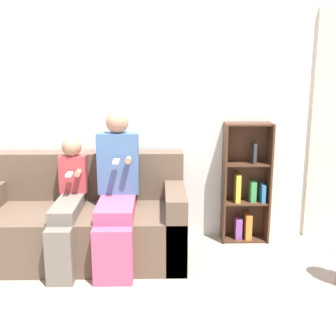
% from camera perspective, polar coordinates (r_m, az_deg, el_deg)
% --- Properties ---
extents(ground_plane, '(14.00, 14.00, 0.00)m').
position_cam_1_polar(ground_plane, '(3.54, -10.17, -15.11)').
color(ground_plane, '#9E9384').
extents(back_wall, '(10.00, 0.06, 2.55)m').
position_cam_1_polar(back_wall, '(4.15, -8.75, 7.61)').
color(back_wall, silver).
rests_on(back_wall, ground_plane).
extents(couch, '(1.83, 0.88, 0.90)m').
position_cam_1_polar(couch, '(3.92, -11.37, -7.27)').
color(couch, brown).
rests_on(couch, ground_plane).
extents(adult_seated, '(0.37, 0.80, 1.32)m').
position_cam_1_polar(adult_seated, '(3.66, -7.00, -2.66)').
color(adult_seated, '#DB4C75').
rests_on(adult_seated, ground_plane).
extents(child_seated, '(0.24, 0.82, 1.08)m').
position_cam_1_polar(child_seated, '(3.70, -13.50, -4.66)').
color(child_seated, '#70665B').
rests_on(child_seated, ground_plane).
extents(bookshelf, '(0.45, 0.23, 1.18)m').
position_cam_1_polar(bookshelf, '(4.21, 10.47, -2.62)').
color(bookshelf, '#4C2D1E').
rests_on(bookshelf, ground_plane).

